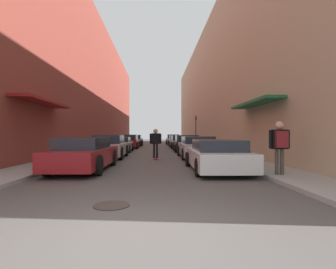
{
  "coord_description": "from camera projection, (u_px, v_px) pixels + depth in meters",
  "views": [
    {
      "loc": [
        0.26,
        -3.52,
        1.38
      ],
      "look_at": [
        0.87,
        10.47,
        1.39
      ],
      "focal_mm": 28.0,
      "sensor_mm": 36.0,
      "label": 1
    }
  ],
  "objects": [
    {
      "name": "parked_car_right_5",
      "position": [
        173.0,
        140.0,
        36.88
      ],
      "size": [
        1.93,
        4.04,
        1.4
      ],
      "color": "#B7B7BC",
      "rests_on": "ground"
    },
    {
      "name": "parked_car_right_2",
      "position": [
        186.0,
        144.0,
        21.48
      ],
      "size": [
        2.06,
        4.7,
        1.33
      ],
      "color": "black",
      "rests_on": "ground"
    },
    {
      "name": "parked_car_right_4",
      "position": [
        177.0,
        141.0,
        31.88
      ],
      "size": [
        2.07,
        4.29,
        1.31
      ],
      "color": "navy",
      "rests_on": "ground"
    },
    {
      "name": "parked_car_left_0",
      "position": [
        85.0,
        154.0,
        10.1
      ],
      "size": [
        1.87,
        4.76,
        1.26
      ],
      "color": "maroon",
      "rests_on": "ground"
    },
    {
      "name": "ground",
      "position": [
        154.0,
        150.0,
        24.08
      ],
      "size": [
        113.29,
        113.29,
        0.0
      ],
      "primitive_type": "plane",
      "color": "#4C4947"
    },
    {
      "name": "parked_car_left_4",
      "position": [
        134.0,
        140.0,
        32.19
      ],
      "size": [
        2.02,
        3.96,
        1.35
      ],
      "color": "black",
      "rests_on": "ground"
    },
    {
      "name": "parked_car_left_1",
      "position": [
        110.0,
        147.0,
        15.39
      ],
      "size": [
        1.85,
        4.12,
        1.35
      ],
      "color": "#B7B7BC",
      "rests_on": "ground"
    },
    {
      "name": "traffic_light",
      "position": [
        196.0,
        127.0,
        29.24
      ],
      "size": [
        0.16,
        0.22,
        3.33
      ],
      "color": "#2D2D2D",
      "rests_on": "curb_strip_right"
    },
    {
      "name": "skateboarder",
      "position": [
        156.0,
        141.0,
        14.58
      ],
      "size": [
        0.65,
        0.78,
        1.71
      ],
      "color": "#B2231E",
      "rests_on": "ground"
    },
    {
      "name": "parked_car_right_0",
      "position": [
        217.0,
        156.0,
        10.0
      ],
      "size": [
        2.03,
        4.69,
        1.18
      ],
      "color": "silver",
      "rests_on": "ground"
    },
    {
      "name": "pedestrian",
      "position": [
        280.0,
        141.0,
        8.22
      ],
      "size": [
        0.67,
        0.37,
        1.68
      ],
      "color": "#47423D",
      "rests_on": "curb_strip_right"
    },
    {
      "name": "building_row_right",
      "position": [
        220.0,
        89.0,
        29.55
      ],
      "size": [
        4.9,
        51.49,
        13.06
      ],
      "color": "tan",
      "rests_on": "ground"
    },
    {
      "name": "parked_car_left_2",
      "position": [
        120.0,
        145.0,
        20.76
      ],
      "size": [
        1.93,
        4.05,
        1.19
      ],
      "color": "gray",
      "rests_on": "ground"
    },
    {
      "name": "curb_strip_left",
      "position": [
        113.0,
        146.0,
        29.03
      ],
      "size": [
        1.8,
        51.49,
        0.12
      ],
      "color": "gray",
      "rests_on": "ground"
    },
    {
      "name": "parked_car_right_3",
      "position": [
        180.0,
        142.0,
        26.89
      ],
      "size": [
        2.05,
        4.01,
        1.31
      ],
      "color": "gray",
      "rests_on": "ground"
    },
    {
      "name": "building_row_left",
      "position": [
        87.0,
        87.0,
        28.9
      ],
      "size": [
        4.9,
        51.49,
        13.36
      ],
      "color": "brown",
      "rests_on": "ground"
    },
    {
      "name": "manhole_cover",
      "position": [
        111.0,
        205.0,
        5.07
      ],
      "size": [
        0.7,
        0.7,
        0.02
      ],
      "color": "#332D28",
      "rests_on": "ground"
    },
    {
      "name": "parked_car_left_3",
      "position": [
        130.0,
        142.0,
        26.57
      ],
      "size": [
        1.87,
        4.78,
        1.38
      ],
      "color": "maroon",
      "rests_on": "ground"
    },
    {
      "name": "curb_strip_right",
      "position": [
        195.0,
        146.0,
        29.42
      ],
      "size": [
        1.8,
        51.49,
        0.12
      ],
      "color": "gray",
      "rests_on": "ground"
    },
    {
      "name": "parked_car_right_1",
      "position": [
        197.0,
        147.0,
        15.44
      ],
      "size": [
        2.04,
        4.68,
        1.27
      ],
      "color": "#B7B7BC",
      "rests_on": "ground"
    }
  ]
}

